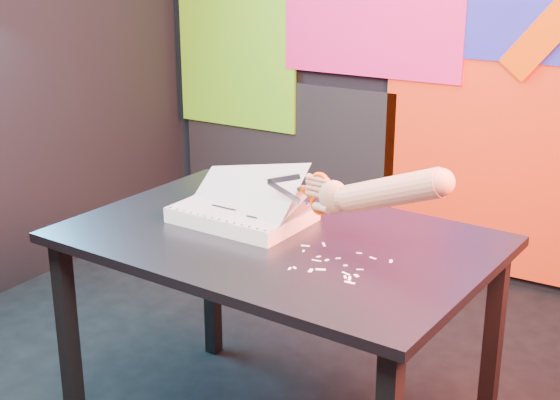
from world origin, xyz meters
The scene contains 7 objects.
room centered at (0.00, 0.00, 1.35)m, with size 3.01×3.01×2.71m.
backdrop centered at (0.06, 1.46, 0.96)m, with size 2.88×0.05×2.08m.
work_table centered at (0.24, -0.19, 0.67)m, with size 1.30×0.91×0.75m.
printout_stack centered at (0.08, -0.15, 0.78)m, with size 0.42×0.31×0.21m.
scissors centered at (0.35, -0.17, 0.90)m, with size 0.23×0.04×0.13m.
hand_forearm centered at (0.58, -0.20, 0.95)m, with size 0.45×0.12×0.20m.
paper_clippings centered at (0.49, -0.30, 0.75)m, with size 0.28×0.22×0.00m.
Camera 1 is at (1.40, -2.05, 1.60)m, focal length 50.00 mm.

